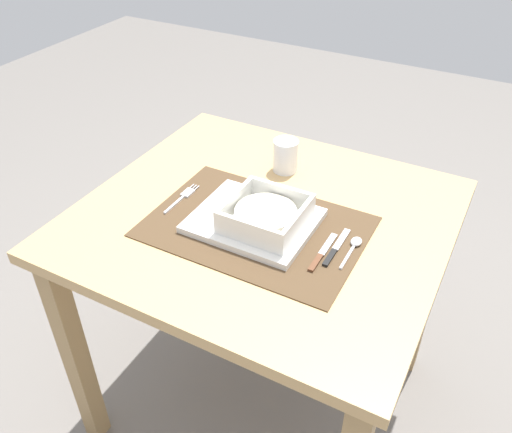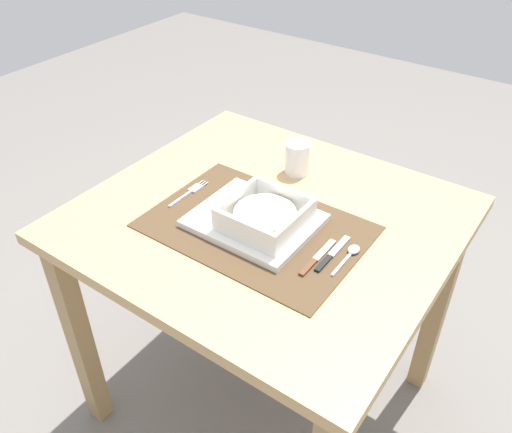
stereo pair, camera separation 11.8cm
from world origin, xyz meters
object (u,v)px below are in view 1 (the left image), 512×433
at_px(bread_knife, 321,254).
at_px(drinking_glass, 285,157).
at_px(porridge_bowl, 266,216).
at_px(dining_table, 263,248).
at_px(butter_knife, 335,249).
at_px(spoon, 354,245).
at_px(fork, 184,196).

bearing_deg(bread_knife, drinking_glass, 125.20).
distance_m(porridge_bowl, drinking_glass, 0.26).
bearing_deg(dining_table, drinking_glass, 101.29).
bearing_deg(drinking_glass, butter_knife, -46.24).
xyz_separation_m(spoon, bread_knife, (-0.05, -0.06, -0.00)).
xyz_separation_m(dining_table, spoon, (0.23, -0.02, 0.11)).
bearing_deg(butter_knife, bread_knife, -120.61).
relative_size(dining_table, drinking_glass, 9.72).
relative_size(porridge_bowl, fork, 1.23).
bearing_deg(porridge_bowl, dining_table, 121.65).
bearing_deg(bread_knife, fork, 170.65).
xyz_separation_m(dining_table, butter_knife, (0.20, -0.05, 0.11)).
height_order(fork, bread_knife, bread_knife).
relative_size(porridge_bowl, bread_knife, 1.22).
xyz_separation_m(porridge_bowl, spoon, (0.20, 0.04, -0.03)).
bearing_deg(porridge_bowl, spoon, 10.84).
distance_m(spoon, drinking_glass, 0.35).
distance_m(dining_table, bread_knife, 0.23).
height_order(spoon, drinking_glass, drinking_glass).
distance_m(porridge_bowl, spoon, 0.20).
xyz_separation_m(dining_table, porridge_bowl, (0.03, -0.05, 0.15)).
bearing_deg(drinking_glass, dining_table, -78.71).
height_order(dining_table, fork, fork).
bearing_deg(spoon, drinking_glass, 142.65).
bearing_deg(drinking_glass, porridge_bowl, -73.86).
distance_m(butter_knife, bread_knife, 0.04).
distance_m(fork, butter_knife, 0.40).
xyz_separation_m(fork, drinking_glass, (0.16, 0.24, 0.03)).
relative_size(bread_knife, drinking_glass, 1.58).
bearing_deg(drinking_glass, fork, -124.38).
bearing_deg(bread_knife, butter_knife, 52.69).
bearing_deg(porridge_bowl, bread_knife, -9.05).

